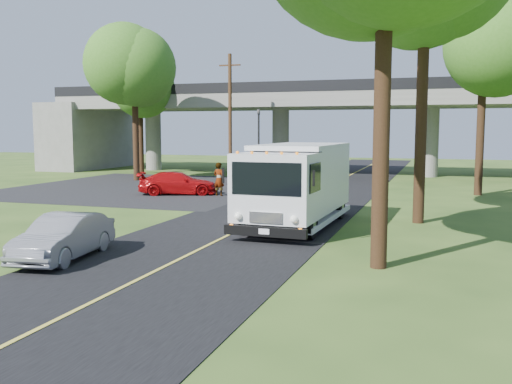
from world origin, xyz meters
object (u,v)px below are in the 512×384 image
at_px(step_van, 297,182).
at_px(pedestrian, 219,179).
at_px(red_sedan, 178,183).
at_px(traffic_signal, 259,136).
at_px(tree_left_far, 141,83).
at_px(utility_pole, 230,117).
at_px(silver_sedan, 64,237).
at_px(tree_left_lot, 136,69).
at_px(tree_right_far, 488,45).

distance_m(step_van, pedestrian, 10.63).
bearing_deg(red_sedan, traffic_signal, -27.03).
relative_size(traffic_signal, tree_left_far, 0.53).
bearing_deg(pedestrian, utility_pole, -58.97).
relative_size(tree_left_far, silver_sedan, 2.53).
height_order(tree_left_lot, step_van, tree_left_lot).
xyz_separation_m(utility_pole, tree_left_far, (-9.29, 3.84, 2.86)).
bearing_deg(tree_left_lot, tree_left_far, 116.57).
bearing_deg(pedestrian, silver_sedan, 109.68).
height_order(tree_right_far, tree_left_lot, tree_right_far).
bearing_deg(tree_left_far, step_van, -48.78).
bearing_deg(tree_left_lot, traffic_signal, 28.11).
xyz_separation_m(tree_left_far, silver_sedan, (13.59, -28.64, -6.80)).
bearing_deg(tree_right_far, traffic_signal, 157.93).
height_order(tree_right_far, step_van, tree_right_far).
bearing_deg(traffic_signal, tree_left_far, 170.35).
bearing_deg(red_sedan, silver_sedan, 173.64).
bearing_deg(traffic_signal, pedestrian, -83.51).
bearing_deg(tree_left_far, utility_pole, -22.43).
bearing_deg(tree_left_lot, red_sedan, -46.56).
distance_m(tree_left_lot, pedestrian, 13.33).
height_order(step_van, red_sedan, step_van).
bearing_deg(step_van, silver_sedan, -122.01).
bearing_deg(tree_left_far, tree_left_lot, -63.43).
bearing_deg(tree_left_lot, tree_right_far, -4.97).
xyz_separation_m(tree_left_lot, tree_left_far, (-3.00, 6.00, -0.45)).
relative_size(tree_right_far, tree_left_lot, 1.05).
distance_m(utility_pole, tree_left_lot, 7.43).
relative_size(step_van, silver_sedan, 1.93).
bearing_deg(step_van, traffic_signal, 113.87).
bearing_deg(tree_left_lot, silver_sedan, -64.92).
distance_m(tree_left_far, silver_sedan, 32.43).
distance_m(utility_pole, tree_right_far, 17.61).
xyz_separation_m(tree_left_lot, pedestrian, (9.05, -6.87, -6.96)).
xyz_separation_m(utility_pole, silver_sedan, (4.30, -24.81, -3.95)).
xyz_separation_m(step_van, red_sedan, (-9.02, 8.28, -1.06)).
bearing_deg(silver_sedan, tree_left_far, 107.94).
height_order(utility_pole, pedestrian, utility_pole).
bearing_deg(utility_pole, tree_right_far, -14.00).
xyz_separation_m(red_sedan, silver_sedan, (4.03, -15.70, -0.00)).
bearing_deg(silver_sedan, red_sedan, 96.92).
bearing_deg(traffic_signal, red_sedan, -96.30).
bearing_deg(tree_right_far, tree_left_far, 162.90).
bearing_deg(traffic_signal, tree_right_far, -22.07).
relative_size(red_sedan, pedestrian, 2.38).
bearing_deg(pedestrian, tree_left_far, -32.82).
height_order(tree_left_far, silver_sedan, tree_left_far).
xyz_separation_m(tree_right_far, tree_left_far, (-26.00, 8.00, -0.85)).
height_order(silver_sedan, pedestrian, pedestrian).
xyz_separation_m(tree_right_far, red_sedan, (-16.43, -4.94, -7.65)).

